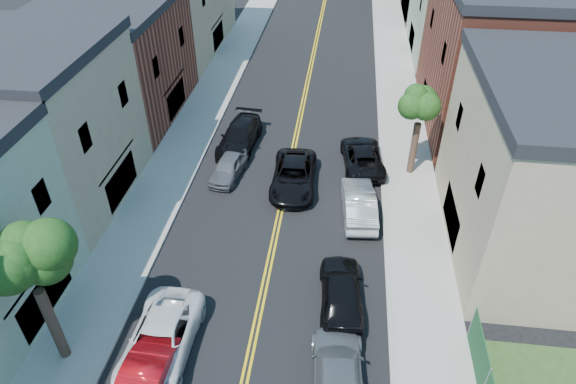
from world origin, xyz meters
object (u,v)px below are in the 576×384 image
(black_car_left, at_px, (240,136))
(grey_car_right, at_px, (338,374))
(dark_car_right_far, at_px, (362,156))
(grey_car_left, at_px, (228,167))
(silver_car_right, at_px, (359,203))
(black_suv_lane, at_px, (294,176))
(white_pickup, at_px, (160,342))
(black_car_right, at_px, (341,292))

(black_car_left, relative_size, grey_car_right, 1.08)
(grey_car_right, relative_size, dark_car_right_far, 0.97)
(grey_car_left, distance_m, grey_car_right, 16.16)
(silver_car_right, relative_size, dark_car_right_far, 0.93)
(grey_car_left, relative_size, black_car_left, 0.72)
(silver_car_right, distance_m, black_suv_lane, 4.69)
(grey_car_right, bearing_deg, black_car_left, -70.78)
(grey_car_right, bearing_deg, white_pickup, -8.48)
(black_car_right, relative_size, silver_car_right, 0.98)
(white_pickup, bearing_deg, black_car_right, 26.71)
(black_suv_lane, bearing_deg, black_car_left, 133.29)
(white_pickup, xyz_separation_m, black_suv_lane, (4.30, 13.00, -0.01))
(black_car_left, xyz_separation_m, black_car_right, (7.60, -13.62, 0.02))
(silver_car_right, bearing_deg, black_car_right, 78.43)
(black_car_left, relative_size, dark_car_right_far, 1.04)
(black_car_left, bearing_deg, black_suv_lane, -40.98)
(black_car_left, bearing_deg, dark_car_right_far, -5.41)
(white_pickup, distance_m, dark_car_right_far, 18.04)
(grey_car_right, distance_m, silver_car_right, 11.33)
(black_car_right, height_order, silver_car_right, black_car_right)
(white_pickup, relative_size, grey_car_right, 1.10)
(dark_car_right_far, bearing_deg, white_pickup, 54.32)
(grey_car_left, bearing_deg, dark_car_right_far, 22.66)
(black_car_left, bearing_deg, grey_car_right, -62.80)
(black_car_left, height_order, black_suv_lane, black_car_left)
(white_pickup, relative_size, silver_car_right, 1.14)
(black_suv_lane, bearing_deg, black_car_right, -71.89)
(black_car_left, height_order, grey_car_right, black_car_left)
(black_car_left, height_order, silver_car_right, silver_car_right)
(grey_car_left, bearing_deg, black_suv_lane, -0.32)
(grey_car_left, relative_size, black_car_right, 0.82)
(black_car_right, relative_size, black_suv_lane, 0.87)
(black_car_right, relative_size, dark_car_right_far, 0.91)
(black_car_left, xyz_separation_m, dark_car_right_far, (8.57, -1.46, -0.07))
(grey_car_left, distance_m, black_car_right, 12.49)
(grey_car_right, xyz_separation_m, dark_car_right_far, (0.97, 16.52, -0.01))
(black_suv_lane, bearing_deg, white_pickup, -109.75)
(black_car_right, bearing_deg, grey_car_left, -56.71)
(grey_car_left, relative_size, silver_car_right, 0.80)
(dark_car_right_far, bearing_deg, black_suv_lane, 26.64)
(black_car_left, distance_m, black_suv_lane, 6.11)
(black_car_left, relative_size, black_suv_lane, 0.99)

